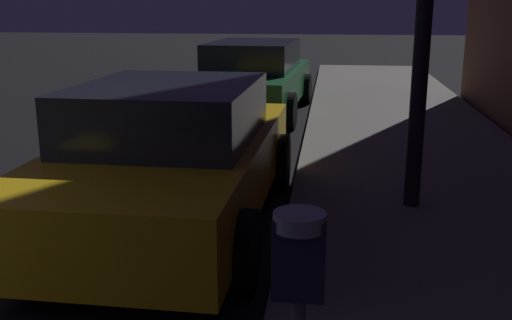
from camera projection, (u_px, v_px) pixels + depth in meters
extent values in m
cube|color=#232838|center=(299.00, 258.00, 2.13)|extent=(0.19, 0.11, 0.30)
cylinder|color=#999EA5|center=(300.00, 221.00, 2.09)|extent=(0.19, 0.19, 0.06)
cube|color=black|center=(283.00, 247.00, 2.13)|extent=(0.01, 0.08, 0.11)
cube|color=gold|center=(172.00, 169.00, 5.94)|extent=(1.93, 4.38, 0.64)
cube|color=#1E2328|center=(169.00, 112.00, 5.76)|extent=(1.66, 2.08, 0.56)
cylinder|color=black|center=(131.00, 156.00, 7.42)|extent=(0.23, 0.66, 0.66)
cylinder|color=black|center=(280.00, 161.00, 7.16)|extent=(0.23, 0.66, 0.66)
cylinder|color=black|center=(15.00, 238.00, 4.84)|extent=(0.23, 0.66, 0.66)
cylinder|color=black|center=(241.00, 251.00, 4.58)|extent=(0.23, 0.66, 0.66)
cube|color=#19592D|center=(253.00, 85.00, 11.90)|extent=(2.04, 4.65, 0.64)
cube|color=#1E2328|center=(253.00, 56.00, 11.75)|extent=(1.71, 2.52, 0.56)
cylinder|color=black|center=(226.00, 87.00, 13.47)|extent=(0.26, 0.67, 0.66)
cylinder|color=black|center=(306.00, 89.00, 13.15)|extent=(0.26, 0.67, 0.66)
cylinder|color=black|center=(190.00, 108.00, 10.78)|extent=(0.26, 0.67, 0.66)
cylinder|color=black|center=(289.00, 111.00, 10.47)|extent=(0.26, 0.67, 0.66)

